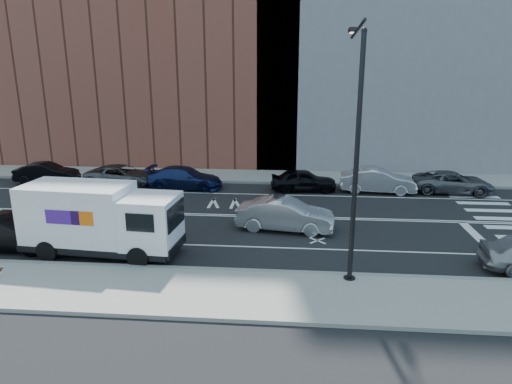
# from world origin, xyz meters

# --- Properties ---
(ground) EXTENTS (120.00, 120.00, 0.00)m
(ground) POSITION_xyz_m (0.00, 0.00, 0.00)
(ground) COLOR black
(ground) RESTS_ON ground
(sidewalk_near) EXTENTS (44.00, 3.60, 0.15)m
(sidewalk_near) POSITION_xyz_m (0.00, -8.80, 0.07)
(sidewalk_near) COLOR gray
(sidewalk_near) RESTS_ON ground
(sidewalk_far) EXTENTS (44.00, 3.60, 0.15)m
(sidewalk_far) POSITION_xyz_m (0.00, 8.80, 0.07)
(sidewalk_far) COLOR gray
(sidewalk_far) RESTS_ON ground
(curb_near) EXTENTS (44.00, 0.25, 0.17)m
(curb_near) POSITION_xyz_m (0.00, -7.00, 0.08)
(curb_near) COLOR gray
(curb_near) RESTS_ON ground
(curb_far) EXTENTS (44.00, 0.25, 0.17)m
(curb_far) POSITION_xyz_m (0.00, 7.00, 0.08)
(curb_far) COLOR gray
(curb_far) RESTS_ON ground
(crosswalk) EXTENTS (3.00, 14.00, 0.01)m
(crosswalk) POSITION_xyz_m (16.00, 0.00, 0.00)
(crosswalk) COLOR white
(crosswalk) RESTS_ON ground
(road_markings) EXTENTS (40.00, 8.60, 0.01)m
(road_markings) POSITION_xyz_m (0.00, 0.00, 0.00)
(road_markings) COLOR white
(road_markings) RESTS_ON ground
(bldg_brick) EXTENTS (26.00, 10.00, 22.00)m
(bldg_brick) POSITION_xyz_m (-8.00, 15.60, 11.00)
(bldg_brick) COLOR brown
(bldg_brick) RESTS_ON ground
(streetlight) EXTENTS (0.44, 4.02, 9.34)m
(streetlight) POSITION_xyz_m (7.00, -6.91, 5.08)
(streetlight) COLOR black
(streetlight) RESTS_ON ground
(fedex_van) EXTENTS (6.83, 2.80, 3.05)m
(fedex_van) POSITION_xyz_m (-3.30, -5.60, 1.60)
(fedex_van) COLOR black
(fedex_van) RESTS_ON ground
(far_parked_b) EXTENTS (4.28, 1.70, 1.39)m
(far_parked_b) POSITION_xyz_m (-12.17, 6.03, 0.69)
(far_parked_b) COLOR black
(far_parked_b) RESTS_ON ground
(far_parked_c) EXTENTS (5.09, 2.74, 1.36)m
(far_parked_c) POSITION_xyz_m (-6.73, 5.82, 0.68)
(far_parked_c) COLOR #47494E
(far_parked_c) RESTS_ON ground
(far_parked_d) EXTENTS (5.07, 2.34, 1.43)m
(far_parked_d) POSITION_xyz_m (-2.33, 5.36, 0.72)
(far_parked_d) COLOR navy
(far_parked_d) RESTS_ON ground
(far_parked_e) EXTENTS (4.33, 2.03, 1.43)m
(far_parked_e) POSITION_xyz_m (5.47, 5.38, 0.72)
(far_parked_e) COLOR black
(far_parked_e) RESTS_ON ground
(far_parked_f) EXTENTS (4.80, 1.96, 1.55)m
(far_parked_f) POSITION_xyz_m (10.17, 5.46, 0.77)
(far_parked_f) COLOR silver
(far_parked_f) RESTS_ON ground
(far_parked_g) EXTENTS (5.04, 2.63, 1.36)m
(far_parked_g) POSITION_xyz_m (14.93, 5.78, 0.68)
(far_parked_g) COLOR #575A5F
(far_parked_g) RESTS_ON ground
(driving_sedan) EXTENTS (4.93, 2.28, 1.57)m
(driving_sedan) POSITION_xyz_m (4.46, -1.95, 0.78)
(driving_sedan) COLOR #B9BABF
(driving_sedan) RESTS_ON ground
(near_parked_rear_a) EXTENTS (4.73, 1.70, 1.55)m
(near_parked_rear_a) POSITION_xyz_m (-7.60, -5.44, 0.78)
(near_parked_rear_a) COLOR black
(near_parked_rear_a) RESTS_ON ground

